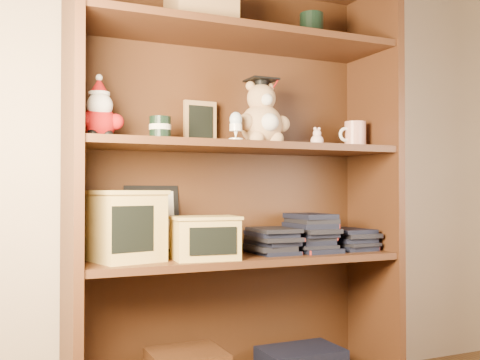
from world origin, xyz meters
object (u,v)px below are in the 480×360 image
object	(u,v)px
bookcase	(234,191)
treats_box	(126,225)
teacher_mug	(355,135)
grad_teddy_bear	(262,119)

from	to	relation	value
bookcase	treats_box	size ratio (longest dim) A/B	6.16
teacher_mug	grad_teddy_bear	bearing A→B (deg)	-178.95
grad_teddy_bear	teacher_mug	xyz separation A→B (m)	(0.41, 0.01, -0.04)
grad_teddy_bear	teacher_mug	distance (m)	0.41
grad_teddy_bear	treats_box	xyz separation A→B (m)	(-0.50, 0.01, -0.38)
bookcase	teacher_mug	xyz separation A→B (m)	(0.50, -0.05, 0.22)
bookcase	teacher_mug	bearing A→B (deg)	-5.78
bookcase	teacher_mug	world-z (taller)	bookcase
bookcase	grad_teddy_bear	xyz separation A→B (m)	(0.09, -0.06, 0.27)
treats_box	grad_teddy_bear	bearing A→B (deg)	-0.75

